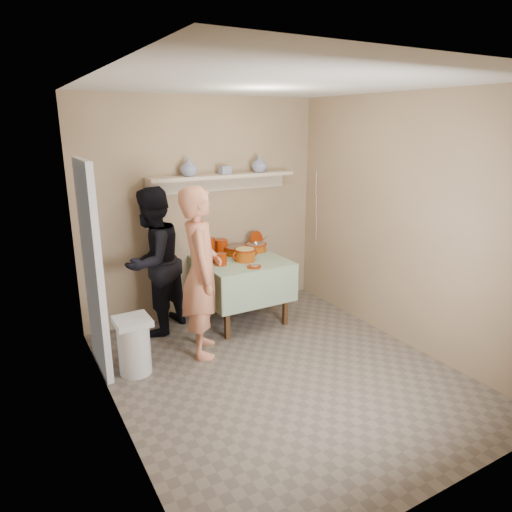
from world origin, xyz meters
TOP-DOWN VIEW (x-y plane):
  - ground at (0.00, 0.00)m, footprint 3.50×3.50m
  - tile_panel at (-1.46, 0.95)m, footprint 0.06×0.70m
  - plate_stack_a at (-0.03, 1.59)m, footprint 0.17×0.17m
  - plate_stack_b at (0.15, 1.61)m, footprint 0.15×0.15m
  - bowl_stack at (-0.05, 1.20)m, footprint 0.13×0.13m
  - empty_bowl at (-0.01, 1.32)m, footprint 0.18×0.18m
  - propped_lid at (0.63, 1.58)m, footprint 0.24×0.14m
  - vase_right at (0.68, 1.60)m, footprint 0.26×0.26m
  - vase_left at (-0.22, 1.62)m, footprint 0.28×0.28m
  - ceramic_box at (0.23, 1.62)m, footprint 0.14×0.11m
  - person_cook at (-0.47, 0.76)m, footprint 0.60×0.73m
  - person_helper at (-0.74, 1.49)m, footprint 1.01×0.98m
  - room_shell at (0.00, 0.00)m, footprint 3.04×3.54m
  - serving_table at (0.25, 1.28)m, footprint 0.97×0.97m
  - cazuela_meat_a at (0.30, 1.51)m, footprint 0.30×0.30m
  - cazuela_meat_b at (0.57, 1.50)m, footprint 0.28×0.28m
  - ladle at (0.56, 1.47)m, footprint 0.08×0.26m
  - cazuela_rice at (0.26, 1.21)m, footprint 0.33×0.25m
  - front_plate at (0.23, 0.93)m, footprint 0.16×0.16m
  - wall_shelf at (0.20, 1.65)m, footprint 1.80×0.25m
  - trash_bin at (-1.20, 0.69)m, footprint 0.32×0.32m
  - electrical_cord at (1.47, 1.48)m, footprint 0.01×0.05m

SIDE VIEW (x-z plane):
  - ground at x=0.00m, z-range 0.00..0.00m
  - trash_bin at x=-1.20m, z-range 0.00..0.56m
  - serving_table at x=0.25m, z-range 0.26..1.02m
  - front_plate at x=0.23m, z-range 0.76..0.78m
  - empty_bowl at x=-0.01m, z-range 0.76..0.82m
  - cazuela_meat_a at x=0.30m, z-range 0.77..0.87m
  - cazuela_meat_b at x=0.57m, z-range 0.77..0.87m
  - person_helper at x=-0.74m, z-range 0.00..1.65m
  - bowl_stack at x=-0.05m, z-range 0.76..0.89m
  - cazuela_rice at x=0.26m, z-range 0.77..0.92m
  - plate_stack_b at x=0.15m, z-range 0.76..0.94m
  - person_cook at x=-0.47m, z-range 0.00..1.73m
  - ladle at x=0.56m, z-range 0.78..0.97m
  - plate_stack_a at x=-0.03m, z-range 0.76..0.98m
  - propped_lid at x=0.63m, z-range 0.77..0.99m
  - tile_panel at x=-1.46m, z-range 0.00..2.00m
  - electrical_cord at x=1.47m, z-range 0.80..1.70m
  - room_shell at x=0.00m, z-range 0.30..2.92m
  - wall_shelf at x=0.20m, z-range 1.57..1.78m
  - ceramic_box at x=0.23m, z-range 1.72..1.81m
  - vase_right at x=0.68m, z-range 1.72..1.92m
  - vase_left at x=-0.22m, z-range 1.72..1.93m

